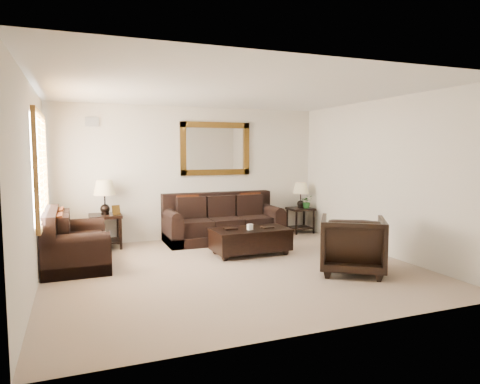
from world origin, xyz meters
name	(u,v)px	position (x,y,z in m)	size (l,w,h in m)	color
room	(233,181)	(0.00, 0.00, 1.35)	(5.51, 5.01, 2.71)	#87735D
window	(41,168)	(-2.70, 0.90, 1.55)	(0.07, 1.96, 1.66)	white
mirror	(216,149)	(0.52, 2.47, 1.85)	(1.50, 0.06, 1.10)	#4E370F
air_vent	(92,122)	(-1.90, 2.48, 2.35)	(0.25, 0.02, 0.18)	#999999
sofa	(222,223)	(0.52, 2.04, 0.34)	(2.32, 1.00, 0.95)	black
loveseat	(72,245)	(-2.31, 1.04, 0.33)	(0.95, 1.60, 0.90)	black
end_table_left	(105,204)	(-1.74, 2.17, 0.83)	(0.58, 0.58, 1.27)	black
end_table_right	(301,200)	(2.40, 2.21, 0.72)	(0.50, 0.50, 1.11)	black
coffee_table	(250,238)	(0.59, 0.73, 0.28)	(1.36, 0.76, 0.57)	black
armchair	(352,242)	(1.57, -0.85, 0.47)	(0.91, 0.85, 0.93)	black
potted_plant	(307,203)	(2.51, 2.12, 0.66)	(0.26, 0.29, 0.23)	#1D511B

